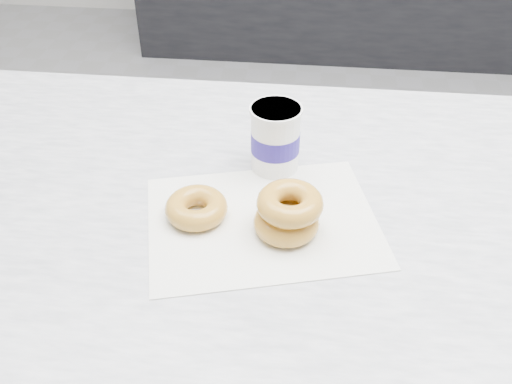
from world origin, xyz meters
TOP-DOWN VIEW (x-y plane):
  - ground at (0.00, 0.00)m, footprint 5.00×5.00m
  - counter at (0.00, -0.60)m, footprint 3.06×0.76m
  - wax_paper at (-0.25, -0.66)m, footprint 0.40×0.34m
  - donut_single at (-0.35, -0.66)m, footprint 0.11×0.11m
  - donut_stack at (-0.21, -0.68)m, footprint 0.10×0.10m
  - coffee_cup at (-0.24, -0.52)m, footprint 0.09×0.09m

SIDE VIEW (x-z plane):
  - ground at x=0.00m, z-range 0.00..0.00m
  - counter at x=0.00m, z-range 0.00..0.90m
  - wax_paper at x=-0.25m, z-range 0.90..0.90m
  - donut_single at x=-0.35m, z-range 0.90..0.93m
  - donut_stack at x=-0.21m, z-range 0.90..0.97m
  - coffee_cup at x=-0.24m, z-range 0.90..1.02m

